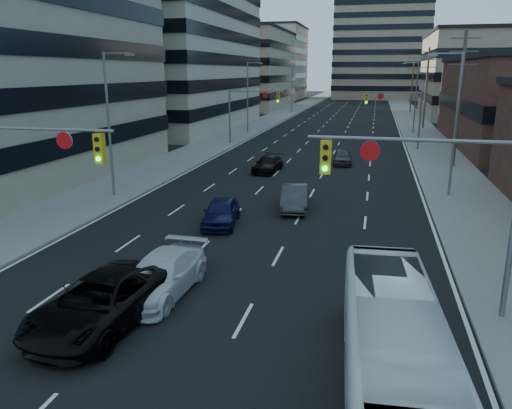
{
  "coord_description": "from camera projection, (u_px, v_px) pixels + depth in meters",
  "views": [
    {
      "loc": [
        5.6,
        -8.24,
        7.87
      ],
      "look_at": [
        0.72,
        12.36,
        2.2
      ],
      "focal_mm": 35.0,
      "sensor_mm": 36.0,
      "label": 1
    }
  ],
  "objects": [
    {
      "name": "streetlight_right_near",
      "position": [
        454.0,
        118.0,
        30.92
      ],
      "size": [
        2.03,
        0.22,
        9.0
      ],
      "color": "slate",
      "rests_on": "ground"
    },
    {
      "name": "signal_near_right",
      "position": [
        431.0,
        187.0,
        15.77
      ],
      "size": [
        6.59,
        0.33,
        6.0
      ],
      "color": "slate",
      "rests_on": "ground"
    },
    {
      "name": "black_pickup",
      "position": [
        102.0,
        301.0,
        15.82
      ],
      "size": [
        3.24,
        6.06,
        1.62
      ],
      "primitive_type": "imported",
      "rotation": [
        0.0,
        0.0,
        -0.1
      ],
      "color": "black",
      "rests_on": "ground"
    },
    {
      "name": "signal_far_left",
      "position": [
        250.0,
        105.0,
        53.92
      ],
      "size": [
        6.09,
        0.33,
        6.0
      ],
      "color": "slate",
      "rests_on": "ground"
    },
    {
      "name": "office_left_mid",
      "position": [
        142.0,
        26.0,
        69.82
      ],
      "size": [
        26.0,
        34.0,
        28.0
      ],
      "primitive_type": "cube",
      "color": "#ADA089",
      "rests_on": "ground"
    },
    {
      "name": "sedan_grey_center",
      "position": [
        294.0,
        198.0,
        29.16
      ],
      "size": [
        2.05,
        4.44,
        1.41
      ],
      "primitive_type": "imported",
      "rotation": [
        0.0,
        0.0,
        0.14
      ],
      "color": "#313033",
      "rests_on": "ground"
    },
    {
      "name": "sedan_grey_right",
      "position": [
        343.0,
        157.0,
        43.43
      ],
      "size": [
        1.77,
        3.96,
        1.32
      ],
      "primitive_type": "imported",
      "rotation": [
        0.0,
        0.0,
        0.05
      ],
      "color": "#39393C",
      "rests_on": "ground"
    },
    {
      "name": "signal_near_left",
      "position": [
        22.0,
        167.0,
        19.09
      ],
      "size": [
        6.59,
        0.33,
        6.0
      ],
      "color": "slate",
      "rests_on": "ground"
    },
    {
      "name": "transit_bus",
      "position": [
        394.0,
        354.0,
        11.94
      ],
      "size": [
        2.87,
        9.67,
        2.66
      ],
      "primitive_type": "imported",
      "rotation": [
        0.0,
        0.0,
        0.07
      ],
      "color": "white",
      "rests_on": "ground"
    },
    {
      "name": "signal_far_right",
      "position": [
        397.0,
        108.0,
        50.5
      ],
      "size": [
        6.09,
        0.33,
        6.0
      ],
      "color": "slate",
      "rests_on": "ground"
    },
    {
      "name": "bg_block_left",
      "position": [
        261.0,
        64.0,
        146.27
      ],
      "size": [
        24.0,
        24.0,
        20.0
      ],
      "primitive_type": "cube",
      "color": "#ADA089",
      "rests_on": "ground"
    },
    {
      "name": "sedan_blue",
      "position": [
        221.0,
        212.0,
        26.24
      ],
      "size": [
        2.2,
        4.31,
        1.41
      ],
      "primitive_type": "imported",
      "rotation": [
        0.0,
        0.0,
        0.13
      ],
      "color": "#0D0E36",
      "rests_on": "ground"
    },
    {
      "name": "streetlight_left_far",
      "position": [
        293.0,
        86.0,
        96.62
      ],
      "size": [
        2.03,
        0.22,
        9.0
      ],
      "color": "slate",
      "rests_on": "ground"
    },
    {
      "name": "white_van",
      "position": [
        161.0,
        275.0,
        18.04
      ],
      "size": [
        2.24,
        5.12,
        1.46
      ],
      "primitive_type": "imported",
      "rotation": [
        0.0,
        0.0,
        -0.04
      ],
      "color": "silver",
      "rests_on": "ground"
    },
    {
      "name": "streetlight_left_near",
      "position": [
        111.0,
        118.0,
        30.82
      ],
      "size": [
        2.03,
        0.22,
        9.0
      ],
      "color": "slate",
      "rests_on": "ground"
    },
    {
      "name": "streetlight_right_far",
      "position": [
        415.0,
        94.0,
        63.81
      ],
      "size": [
        2.03,
        0.22,
        9.0
      ],
      "color": "slate",
      "rests_on": "ground"
    },
    {
      "name": "sidewalk_left",
      "position": [
        312.0,
        101.0,
        135.76
      ],
      "size": [
        5.0,
        300.0,
        0.15
      ],
      "primitive_type": "cube",
      "color": "slate",
      "rests_on": "ground"
    },
    {
      "name": "utility_pole_block",
      "position": [
        460.0,
        98.0,
        40.65
      ],
      "size": [
        2.2,
        0.28,
        11.0
      ],
      "color": "#4C3D2D",
      "rests_on": "ground"
    },
    {
      "name": "utility_pole_midblock",
      "position": [
        426.0,
        87.0,
        68.85
      ],
      "size": [
        2.2,
        0.28,
        11.0
      ],
      "color": "#4C3D2D",
      "rests_on": "ground"
    },
    {
      "name": "bg_block_right",
      "position": [
        486.0,
        79.0,
        124.53
      ],
      "size": [
        22.0,
        22.0,
        12.0
      ],
      "primitive_type": "cube",
      "color": "gray",
      "rests_on": "ground"
    },
    {
      "name": "office_left_far",
      "position": [
        238.0,
        71.0,
        108.3
      ],
      "size": [
        20.0,
        30.0,
        16.0
      ],
      "primitive_type": "cube",
      "color": "gray",
      "rests_on": "ground"
    },
    {
      "name": "sedan_black_far",
      "position": [
        268.0,
        164.0,
        40.14
      ],
      "size": [
        2.05,
        4.46,
        1.26
      ],
      "primitive_type": "imported",
      "rotation": [
        0.0,
        0.0,
        -0.07
      ],
      "color": "black",
      "rests_on": "ground"
    },
    {
      "name": "road_surface",
      "position": [
        355.0,
        102.0,
        133.21
      ],
      "size": [
        18.0,
        300.0,
        0.02
      ],
      "primitive_type": "cube",
      "color": "black",
      "rests_on": "ground"
    },
    {
      "name": "sidewalk_right",
      "position": [
        399.0,
        102.0,
        130.63
      ],
      "size": [
        5.0,
        300.0,
        0.15
      ],
      "primitive_type": "cube",
      "color": "slate",
      "rests_on": "ground"
    },
    {
      "name": "utility_pole_distant",
      "position": [
        412.0,
        82.0,
        97.05
      ],
      "size": [
        2.2,
        0.28,
        11.0
      ],
      "color": "#4C3D2D",
      "rests_on": "ground"
    },
    {
      "name": "streetlight_left_mid",
      "position": [
        249.0,
        94.0,
        63.72
      ],
      "size": [
        2.03,
        0.22,
        9.0
      ],
      "color": "slate",
      "rests_on": "ground"
    },
    {
      "name": "office_right_far",
      "position": [
        493.0,
        76.0,
        86.36
      ],
      "size": [
        22.0,
        28.0,
        14.0
      ],
      "primitive_type": "cube",
      "color": "gray",
      "rests_on": "ground"
    }
  ]
}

